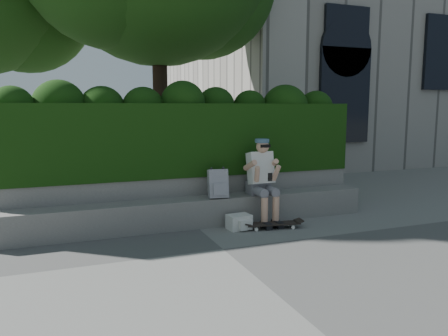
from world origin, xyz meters
name	(u,v)px	position (x,y,z in m)	size (l,w,h in m)	color
ground	(223,249)	(0.00, 0.00, 0.00)	(80.00, 80.00, 0.00)	slate
bench_ledge	(195,212)	(0.00, 1.25, 0.23)	(6.00, 0.45, 0.45)	gray
planter_wall	(187,197)	(0.00, 1.73, 0.38)	(6.00, 0.50, 0.75)	gray
hedge	(182,139)	(0.00, 1.95, 1.35)	(6.00, 1.00, 1.20)	black
person	(262,177)	(1.09, 1.07, 0.75)	(0.40, 0.76, 1.38)	slate
skateboard	(273,224)	(1.09, 0.65, 0.07)	(0.88, 0.35, 0.09)	black
backpack_plaid	(218,184)	(0.36, 1.15, 0.68)	(0.31, 0.17, 0.46)	#AEAEB3
backpack_ground	(239,222)	(0.58, 0.82, 0.12)	(0.36, 0.25, 0.23)	silver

